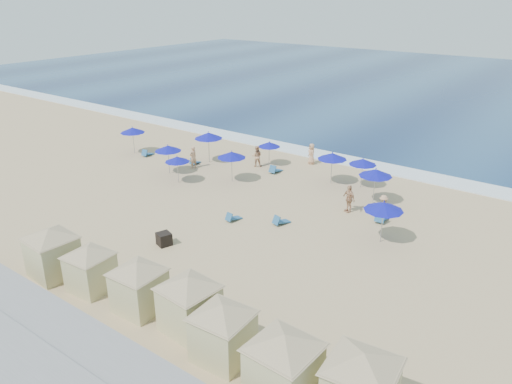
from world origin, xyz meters
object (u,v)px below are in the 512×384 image
Objects in this scene: umbrella_0 at (132,130)px; beachgoer_4 at (312,154)px; umbrella_7 at (363,162)px; umbrella_1 at (168,148)px; umbrella_9 at (384,206)px; umbrella_3 at (177,159)px; umbrella_2 at (208,135)px; beachgoer_2 at (349,199)px; cabana_4 at (223,325)px; cabana_5 at (284,358)px; trash_bin at (164,239)px; beachgoer_0 at (193,157)px; cabana_0 at (51,246)px; beachgoer_3 at (383,207)px; umbrella_5 at (232,155)px; cabana_6 at (362,377)px; cabana_2 at (138,280)px; cabana_3 at (189,296)px; umbrella_8 at (376,173)px; beachgoer_1 at (257,156)px; umbrella_4 at (269,144)px; umbrella_6 at (332,156)px; cabana_1 at (90,263)px.

umbrella_0 is 1.40× the size of beachgoer_4.
umbrella_1 is at bearing -155.15° from umbrella_7.
umbrella_3 is at bearing -179.61° from umbrella_9.
umbrella_2 is 1.45× the size of beachgoer_2.
cabana_5 is (3.00, -0.26, 0.12)m from cabana_4.
trash_bin is 12.22m from beachgoer_2.
beachgoer_4 is at bearing 112.59° from cabana_4.
beachgoer_4 is (-6.92, 6.92, -0.05)m from beachgoer_2.
beachgoer_0 is at bearing -91.68° from umbrella_2.
beachgoer_0 is (-19.60, 16.19, -0.77)m from cabana_5.
cabana_0 is 2.92× the size of beachgoer_3.
beachgoer_2 is at bearing -8.77° from umbrella_2.
umbrella_3 is 0.87× the size of umbrella_5.
beachgoer_3 is (-5.86, 15.57, -0.92)m from cabana_6.
umbrella_7 is 4.77m from beachgoer_2.
beachgoer_4 is at bearing -153.53° from beachgoer_3.
cabana_2 is at bearing -94.09° from umbrella_7.
cabana_6 is at bearing 2.90° from cabana_0.
umbrella_8 is at bearing 88.09° from cabana_3.
beachgoer_1 is at bearing 68.48° from umbrella_3.
umbrella_9 is (6.10, 12.69, 0.70)m from cabana_2.
cabana_6 is 16.66m from beachgoer_3.
cabana_0 is at bearing -56.78° from beachgoer_4.
umbrella_1 reaches higher than beachgoer_4.
umbrella_0 reaches higher than umbrella_4.
beachgoer_3 is at bearing 133.34° from beachgoer_1.
cabana_4 is 19.61m from umbrella_5.
trash_bin is 0.31× the size of umbrella_1.
umbrella_3 is 3.52m from beachgoer_0.
umbrella_6 is 1.42× the size of beachgoer_4.
umbrella_3 is (-6.43, 7.62, 1.48)m from trash_bin.
umbrella_4 is (-12.01, 20.15, 0.24)m from cabana_4.
cabana_1 is 2.59× the size of beachgoer_3.
umbrella_6 is (6.26, 4.08, 0.04)m from umbrella_5.
cabana_4 is at bearing -94.34° from umbrella_9.
trash_bin is 0.17× the size of cabana_2.
beachgoer_0 is at bearing 144.95° from trash_bin.
beachgoer_3 is at bearing 12.16° from umbrella_3.
umbrella_4 is at bearing 120.80° from cabana_4.
umbrella_5 is at bearing -154.50° from beachgoer_2.
umbrella_3 is 0.93× the size of umbrella_7.
umbrella_9 is at bearing 0.39° from umbrella_3.
cabana_2 is 2.44× the size of beachgoer_4.
beachgoer_3 is at bearing 90.90° from cabana_4.
cabana_2 reaches higher than umbrella_9.
trash_bin is 0.16× the size of cabana_0.
cabana_2 is at bearing -39.98° from umbrella_0.
beachgoer_4 is (7.15, 4.75, -1.44)m from umbrella_2.
umbrella_9 is (-2.02, 13.18, 0.55)m from cabana_5.
umbrella_8 is 1.39× the size of beachgoer_0.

